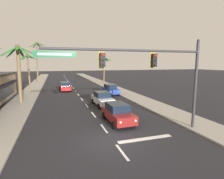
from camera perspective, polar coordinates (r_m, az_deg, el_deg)
name	(u,v)px	position (r m, az deg, el deg)	size (l,w,h in m)	color
ground_plane	(112,139)	(12.66, 0.10, -15.66)	(220.00, 220.00, 0.00)	#232328
sidewalk_right	(119,90)	(33.40, 2.29, -0.31)	(3.20, 110.00, 0.14)	#9E998E
sidewalk_left	(28,95)	(31.70, -25.26, -1.60)	(3.20, 110.00, 0.14)	#9E998E
lane_markings	(80,93)	(31.09, -10.18, -1.22)	(4.28, 86.79, 0.01)	silver
traffic_signal_mast	(154,68)	(12.83, 13.36, 6.81)	(11.49, 0.41, 6.93)	#2D2D33
sedan_lead_at_stop_bar	(118,113)	(15.75, 1.83, -7.46)	(2.03, 4.48, 1.68)	maroon
sedan_third_in_queue	(102,98)	(21.95, -3.11, -2.88)	(2.11, 4.51, 1.68)	silver
sedan_oncoming_far	(65,86)	(34.31, -14.76, 0.97)	(2.06, 4.49, 1.68)	red
sedan_parked_nearest_kerb	(110,89)	(29.55, -0.51, 0.08)	(2.06, 4.49, 1.68)	navy
palm_left_second	(19,63)	(25.45, -27.65, 7.46)	(4.50, 4.64, 7.45)	brown
palm_left_third	(28,64)	(37.19, -25.32, 7.48)	(3.65, 3.76, 6.83)	brown
palm_left_farthest	(37,56)	(48.89, -22.80, 9.94)	(4.09, 3.73, 10.33)	brown
palm_right_third	(104,63)	(44.54, -2.42, 8.32)	(3.80, 3.73, 6.81)	brown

